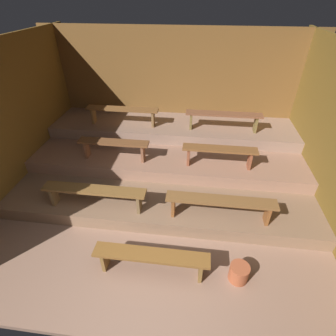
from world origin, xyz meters
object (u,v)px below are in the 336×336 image
object	(u,v)px
bench_middle_left	(114,145)
bench_middle_right	(220,152)
bench_upper_right	(224,117)
pail_floor	(239,273)
bench_floor_center	(151,258)
bench_lower_left	(95,192)
bench_lower_right	(221,203)
bench_upper_left	(122,111)

from	to	relation	value
bench_middle_left	bench_middle_right	distance (m)	2.09
bench_upper_right	pail_floor	bearing A→B (deg)	-87.02
bench_middle_left	pail_floor	world-z (taller)	bench_middle_left
bench_floor_center	pail_floor	world-z (taller)	bench_floor_center
bench_middle_left	pail_floor	size ratio (longest dim) A/B	5.19
bench_floor_center	bench_lower_left	distance (m)	1.51
bench_floor_center	bench_lower_left	world-z (taller)	bench_lower_left
bench_middle_right	bench_floor_center	bearing A→B (deg)	-114.01
bench_floor_center	pail_floor	distance (m)	1.24
bench_lower_right	bench_middle_right	bearing A→B (deg)	90.02
bench_lower_left	bench_upper_right	distance (m)	3.20
bench_lower_right	pail_floor	world-z (taller)	bench_lower_right
bench_floor_center	bench_lower_right	xyz separation A→B (m)	(0.96, 0.96, 0.25)
bench_floor_center	bench_lower_right	bearing A→B (deg)	45.21
bench_upper_right	pail_floor	xyz separation A→B (m)	(0.17, -3.19, -0.93)
bench_floor_center	bench_middle_right	xyz separation A→B (m)	(0.95, 2.14, 0.49)
bench_middle_left	bench_middle_right	size ratio (longest dim) A/B	1.00
bench_lower_right	bench_upper_left	size ratio (longest dim) A/B	1.05
bench_lower_left	bench_upper_left	size ratio (longest dim) A/B	1.05
bench_lower_left	bench_middle_left	xyz separation A→B (m)	(0.00, 1.18, 0.24)
bench_lower_left	pail_floor	bearing A→B (deg)	-21.26
bench_lower_right	bench_upper_right	distance (m)	2.33
bench_floor_center	bench_middle_right	size ratio (longest dim) A/B	1.14
bench_lower_left	bench_middle_right	bearing A→B (deg)	29.51
bench_middle_right	bench_upper_right	world-z (taller)	bench_upper_right
bench_floor_center	bench_middle_left	bearing A→B (deg)	117.84
bench_floor_center	bench_lower_left	xyz separation A→B (m)	(-1.13, 0.96, 0.25)
bench_upper_left	bench_floor_center	bearing A→B (deg)	-69.16
bench_lower_left	bench_upper_left	xyz separation A→B (m)	(-0.10, 2.28, 0.49)
bench_middle_right	bench_upper_right	xyz separation A→B (m)	(0.10, 1.10, 0.25)
bench_upper_left	bench_upper_right	size ratio (longest dim) A/B	1.00
bench_floor_center	bench_lower_right	size ratio (longest dim) A/B	0.92
bench_middle_right	pail_floor	size ratio (longest dim) A/B	5.19
pail_floor	bench_floor_center	bearing A→B (deg)	-177.82
bench_upper_left	bench_lower_left	bearing A→B (deg)	-87.48
bench_lower_left	pail_floor	xyz separation A→B (m)	(2.35, -0.92, -0.44)
bench_middle_left	bench_upper_left	size ratio (longest dim) A/B	0.85
bench_lower_left	bench_lower_right	bearing A→B (deg)	0.00
bench_middle_left	bench_upper_left	world-z (taller)	bench_upper_left
bench_lower_right	bench_floor_center	bearing A→B (deg)	-134.79
bench_middle_right	bench_upper_left	size ratio (longest dim) A/B	0.85
bench_floor_center	pail_floor	size ratio (longest dim) A/B	5.92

